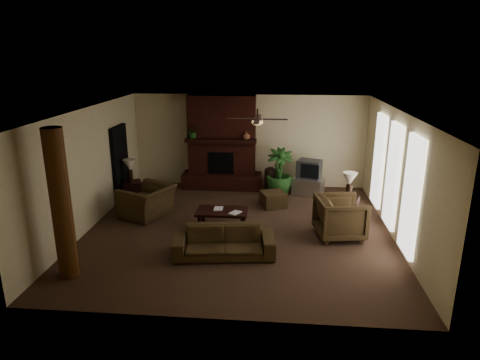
# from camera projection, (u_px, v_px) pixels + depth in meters

# --- Properties ---
(room_shell) EXTENTS (7.00, 7.00, 7.00)m
(room_shell) POSITION_uv_depth(u_px,v_px,m) (238.00, 172.00, 9.58)
(room_shell) COLOR #4E3527
(room_shell) RESTS_ON ground
(fireplace) EXTENTS (2.40, 0.70, 2.80)m
(fireplace) POSITION_uv_depth(u_px,v_px,m) (222.00, 150.00, 12.79)
(fireplace) COLOR #451A12
(fireplace) RESTS_ON ground
(windows) EXTENTS (0.08, 3.65, 2.35)m
(windows) POSITION_uv_depth(u_px,v_px,m) (393.00, 176.00, 9.49)
(windows) COLOR white
(windows) RESTS_ON ground
(log_column) EXTENTS (0.36, 0.36, 2.80)m
(log_column) POSITION_uv_depth(u_px,v_px,m) (61.00, 205.00, 7.55)
(log_column) COLOR brown
(log_column) RESTS_ON ground
(doorway) EXTENTS (0.10, 1.00, 2.10)m
(doorway) POSITION_uv_depth(u_px,v_px,m) (120.00, 164.00, 11.69)
(doorway) COLOR black
(doorway) RESTS_ON ground
(ceiling_fan) EXTENTS (1.35, 1.35, 0.37)m
(ceiling_fan) POSITION_uv_depth(u_px,v_px,m) (257.00, 121.00, 9.50)
(ceiling_fan) COLOR #2F1E15
(ceiling_fan) RESTS_ON ceiling
(sofa) EXTENTS (2.11, 0.84, 0.80)m
(sofa) POSITION_uv_depth(u_px,v_px,m) (224.00, 237.00, 8.62)
(sofa) COLOR #49371F
(sofa) RESTS_ON ground
(armchair_left) EXTENTS (1.20, 1.42, 1.05)m
(armchair_left) POSITION_uv_depth(u_px,v_px,m) (147.00, 196.00, 10.67)
(armchair_left) COLOR #49371F
(armchair_left) RESTS_ON ground
(armchair_right) EXTENTS (1.09, 1.14, 1.03)m
(armchair_right) POSITION_uv_depth(u_px,v_px,m) (340.00, 215.00, 9.46)
(armchair_right) COLOR #49371F
(armchair_right) RESTS_ON ground
(coffee_table) EXTENTS (1.20, 0.70, 0.43)m
(coffee_table) POSITION_uv_depth(u_px,v_px,m) (222.00, 212.00, 10.03)
(coffee_table) COLOR black
(coffee_table) RESTS_ON ground
(ottoman) EXTENTS (0.78, 0.78, 0.40)m
(ottoman) POSITION_uv_depth(u_px,v_px,m) (273.00, 199.00, 11.42)
(ottoman) COLOR #49371F
(ottoman) RESTS_ON ground
(tv_stand) EXTENTS (0.97, 0.77, 0.50)m
(tv_stand) POSITION_uv_depth(u_px,v_px,m) (308.00, 186.00, 12.36)
(tv_stand) COLOR silver
(tv_stand) RESTS_ON ground
(tv) EXTENTS (0.78, 0.71, 0.52)m
(tv) POSITION_uv_depth(u_px,v_px,m) (309.00, 169.00, 12.26)
(tv) COLOR #353537
(tv) RESTS_ON tv_stand
(floor_vase) EXTENTS (0.34, 0.34, 0.77)m
(floor_vase) POSITION_uv_depth(u_px,v_px,m) (270.00, 178.00, 12.55)
(floor_vase) COLOR black
(floor_vase) RESTS_ON ground
(floor_plant) EXTENTS (0.92, 1.44, 0.76)m
(floor_plant) POSITION_uv_depth(u_px,v_px,m) (279.00, 182.00, 12.35)
(floor_plant) COLOR #285722
(floor_plant) RESTS_ON ground
(side_table_left) EXTENTS (0.66, 0.66, 0.55)m
(side_table_left) POSITION_uv_depth(u_px,v_px,m) (132.00, 191.00, 11.85)
(side_table_left) COLOR black
(side_table_left) RESTS_ON ground
(lamp_left) EXTENTS (0.40, 0.40, 0.65)m
(lamp_left) POSITION_uv_depth(u_px,v_px,m) (130.00, 167.00, 11.59)
(lamp_left) COLOR #2F1E15
(lamp_left) RESTS_ON side_table_left
(side_table_right) EXTENTS (0.64, 0.64, 0.55)m
(side_table_right) POSITION_uv_depth(u_px,v_px,m) (347.00, 208.00, 10.58)
(side_table_right) COLOR black
(side_table_right) RESTS_ON ground
(lamp_right) EXTENTS (0.38, 0.38, 0.65)m
(lamp_right) POSITION_uv_depth(u_px,v_px,m) (350.00, 180.00, 10.35)
(lamp_right) COLOR #2F1E15
(lamp_right) RESTS_ON side_table_right
(mantel_plant) EXTENTS (0.46, 0.49, 0.33)m
(mantel_plant) POSITION_uv_depth(u_px,v_px,m) (193.00, 133.00, 12.48)
(mantel_plant) COLOR #285722
(mantel_plant) RESTS_ON fireplace
(mantel_vase) EXTENTS (0.28, 0.29, 0.22)m
(mantel_vase) POSITION_uv_depth(u_px,v_px,m) (246.00, 136.00, 12.33)
(mantel_vase) COLOR brown
(mantel_vase) RESTS_ON fireplace
(book_a) EXTENTS (0.22, 0.03, 0.29)m
(book_a) POSITION_uv_depth(u_px,v_px,m) (214.00, 203.00, 10.03)
(book_a) COLOR #999999
(book_a) RESTS_ON coffee_table
(book_b) EXTENTS (0.20, 0.12, 0.29)m
(book_b) POSITION_uv_depth(u_px,v_px,m) (232.00, 206.00, 9.84)
(book_b) COLOR #999999
(book_b) RESTS_ON coffee_table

